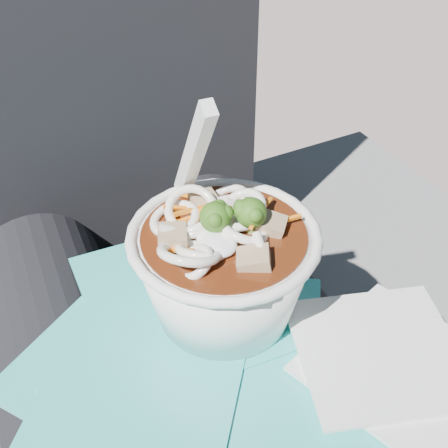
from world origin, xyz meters
name	(u,v)px	position (x,y,z in m)	size (l,w,h in m)	color
stone_ledge	(159,438)	(0.00, 0.15, 0.22)	(1.00, 0.50, 0.45)	slate
lap	(189,390)	(0.00, 0.00, 0.52)	(0.34, 0.48, 0.14)	black
person_body	(156,302)	(0.00, 0.09, 0.55)	(0.34, 0.94, 0.99)	black
plastic_bag	(202,354)	(0.00, -0.03, 0.60)	(0.37, 0.37, 0.02)	#2AB0AC
napkins	(392,361)	(0.14, -0.10, 0.61)	(0.17, 0.18, 0.01)	white
udon_bowl	(223,264)	(0.04, 0.01, 0.66)	(0.19, 0.19, 0.20)	white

